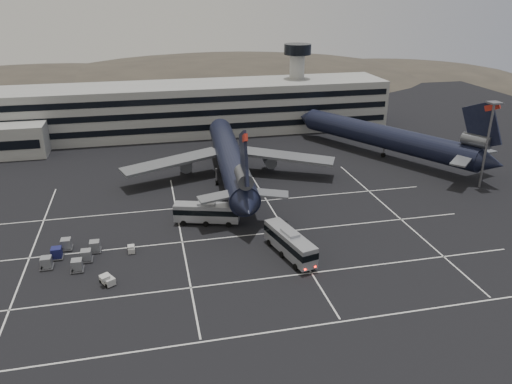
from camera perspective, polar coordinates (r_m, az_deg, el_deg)
ground at (r=81.76m, az=-3.97°, el=-6.59°), size 260.00×260.00×0.00m
lane_markings at (r=82.51m, az=-3.39°, el=-6.28°), size 90.00×55.62×0.01m
terminal at (r=145.82m, az=-9.66°, el=9.20°), size 125.00×26.00×24.00m
hills at (r=247.87m, az=-6.01°, el=10.32°), size 352.00×180.00×44.00m
lightpole_right at (r=113.07m, az=25.08°, el=6.10°), size 2.40×2.40×18.28m
trijet_main at (r=107.63m, az=-2.94°, el=3.81°), size 47.35×57.68×18.08m
trijet_far at (r=127.12m, az=14.89°, el=6.10°), size 34.94×52.66×18.08m
bus_near at (r=78.93m, az=3.88°, el=-5.76°), size 5.68×12.59×4.33m
bus_far at (r=89.69m, az=-5.65°, el=-2.28°), size 11.93×5.96×4.11m
tug_a at (r=83.09m, az=-14.07°, el=-6.33°), size 1.28×2.03×1.26m
tug_b at (r=75.61m, az=-16.59°, el=-9.58°), size 2.54×2.87×1.59m
uld_cluster at (r=83.55m, az=-20.34°, el=-6.70°), size 9.34×10.06×1.83m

